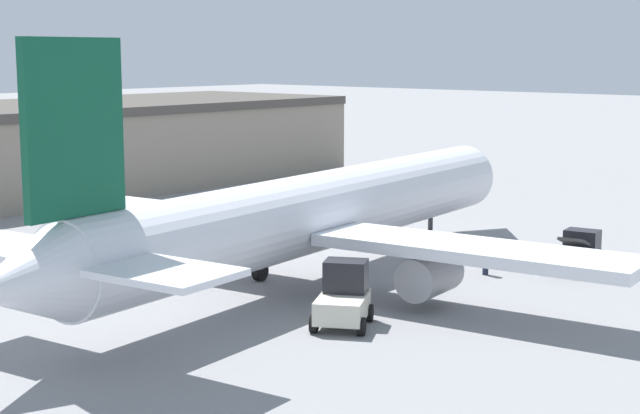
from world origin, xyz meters
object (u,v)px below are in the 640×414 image
airplane (309,215)px  ground_crew_worker (486,255)px  belt_loader_truck (579,253)px  baggage_tug (343,297)px

airplane → ground_crew_worker: 9.20m
airplane → ground_crew_worker: bearing=-42.5°
ground_crew_worker → belt_loader_truck: (3.51, -3.15, 0.01)m
airplane → ground_crew_worker: (7.26, -5.13, -2.38)m
ground_crew_worker → baggage_tug: (-11.44, -0.46, 0.18)m
airplane → baggage_tug: airplane is taller
belt_loader_truck → baggage_tug: bearing=159.8°
airplane → belt_loader_truck: (10.77, -8.29, -2.37)m
ground_crew_worker → belt_loader_truck: 4.72m
baggage_tug → ground_crew_worker: bearing=-27.3°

